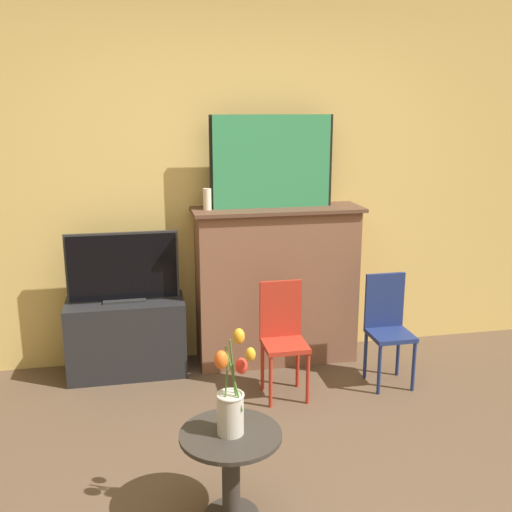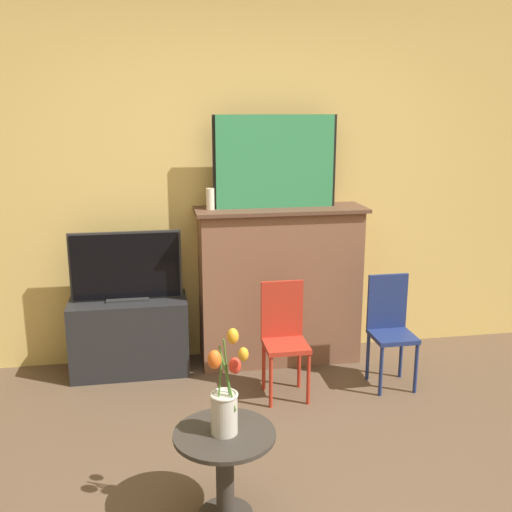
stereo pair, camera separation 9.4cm
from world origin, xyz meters
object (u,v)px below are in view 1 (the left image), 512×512
at_px(painting, 272,162).
at_px(tv_monitor, 123,268).
at_px(chair_red, 283,332).
at_px(vase_tulips, 231,400).
at_px(chair_blue, 388,323).

height_order(painting, tv_monitor, painting).
xyz_separation_m(tv_monitor, chair_red, (1.00, -0.52, -0.35)).
relative_size(painting, vase_tulips, 1.82).
relative_size(chair_red, chair_blue, 1.00).
height_order(tv_monitor, chair_blue, tv_monitor).
bearing_deg(chair_red, tv_monitor, 152.29).
height_order(painting, vase_tulips, painting).
bearing_deg(painting, chair_red, -95.02).
relative_size(painting, chair_blue, 1.16).
distance_m(tv_monitor, chair_blue, 1.83).
xyz_separation_m(chair_red, vase_tulips, (-0.52, -1.16, 0.17)).
height_order(painting, chair_red, painting).
distance_m(chair_blue, vase_tulips, 1.74).
bearing_deg(chair_red, chair_blue, 2.35).
relative_size(chair_blue, vase_tulips, 1.57).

